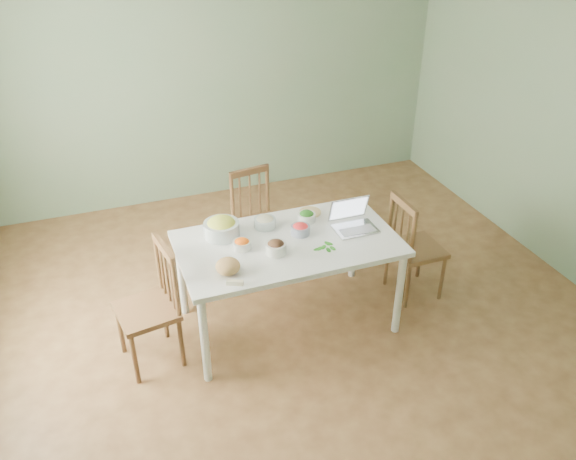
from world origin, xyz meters
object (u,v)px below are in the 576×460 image
object	(u,v)px
dining_table	(288,283)
chair_left	(146,308)
chair_right	(417,246)
bread_boule	(228,266)
bowl_squash	(221,227)
chair_far	(259,223)
laptop	(356,218)

from	to	relation	value
dining_table	chair_left	xyz separation A→B (m)	(-1.11, -0.05, 0.10)
chair_right	bread_boule	world-z (taller)	chair_right
dining_table	chair_left	bearing A→B (deg)	-177.20
bread_boule	chair_right	bearing A→B (deg)	8.49
chair_right	bread_boule	xyz separation A→B (m)	(-1.71, -0.25, 0.37)
dining_table	bowl_squash	xyz separation A→B (m)	(-0.45, 0.25, 0.47)
chair_far	laptop	size ratio (longest dim) A/B	2.89
chair_left	laptop	distance (m)	1.72
chair_right	laptop	xyz separation A→B (m)	(-0.62, -0.03, 0.42)
chair_far	chair_left	distance (m)	1.46
chair_right	chair_left	bearing A→B (deg)	91.13
laptop	bread_boule	bearing A→B (deg)	-168.16
chair_left	bowl_squash	world-z (taller)	chair_left
chair_far	bread_boule	world-z (taller)	chair_far
bowl_squash	chair_right	bearing A→B (deg)	-8.46
chair_left	chair_right	world-z (taller)	chair_left
chair_far	bread_boule	bearing A→B (deg)	-126.65
chair_right	bread_boule	bearing A→B (deg)	98.02
chair_far	bread_boule	distance (m)	1.28
dining_table	laptop	xyz separation A→B (m)	(0.56, -0.03, 0.50)
chair_left	laptop	bearing A→B (deg)	81.59
bowl_squash	laptop	world-z (taller)	laptop
chair_left	bread_boule	size ratio (longest dim) A/B	5.59
dining_table	laptop	size ratio (longest dim) A/B	5.12
bread_boule	laptop	world-z (taller)	laptop
dining_table	chair_far	world-z (taller)	chair_far
dining_table	laptop	world-z (taller)	laptop
chair_far	laptop	world-z (taller)	laptop
chair_far	laptop	bearing A→B (deg)	-68.04
bread_boule	bowl_squash	distance (m)	0.50
laptop	dining_table	bearing A→B (deg)	177.80
chair_far	chair_left	bearing A→B (deg)	-151.03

